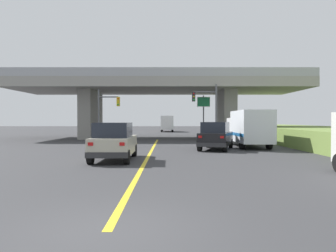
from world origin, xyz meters
The scene contains 10 objects.
ground centered at (0.00, 31.96, 0.00)m, with size 160.00×160.00×0.00m, color #353538.
overpass_bridge centered at (0.00, 31.96, 5.52)m, with size 33.65×10.73×7.64m.
lane_divider_stripe centered at (0.00, 14.38, 0.00)m, with size 0.20×28.77×0.01m, color yellow.
suv_lead centered at (-1.72, 10.90, 1.01)m, with size 2.03×4.55×2.02m.
suv_crossing centered at (4.67, 17.00, 1.01)m, with size 3.22×4.80×2.02m.
box_truck centered at (7.63, 19.19, 1.54)m, with size 2.33×6.79×2.90m.
traffic_signal_nearside centered at (5.25, 25.84, 3.61)m, with size 2.53×0.36×5.81m.
traffic_signal_farside centered at (-5.30, 26.80, 3.32)m, with size 2.28×0.36×5.38m.
highway_sign centered at (5.17, 29.53, 3.61)m, with size 1.45×0.17×4.95m.
semi_truck_distant centered at (1.00, 54.12, 1.58)m, with size 2.33×6.68×2.99m.
Camera 1 is at (1.17, -5.98, 2.13)m, focal length 33.74 mm.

